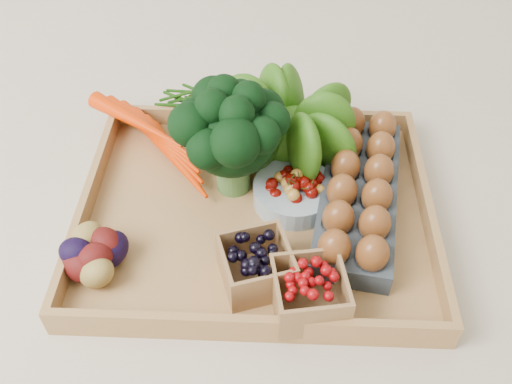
{
  "coord_description": "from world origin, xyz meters",
  "views": [
    {
      "loc": [
        0.02,
        -0.61,
        0.69
      ],
      "look_at": [
        0.0,
        0.0,
        0.06
      ],
      "focal_mm": 40.0,
      "sensor_mm": 36.0,
      "label": 1
    }
  ],
  "objects_px": {
    "broccoli": "(232,154)",
    "cherry_bowl": "(294,193)",
    "tray": "(256,215)",
    "egg_carton": "(358,196)"
  },
  "relations": [
    {
      "from": "broccoli",
      "to": "tray",
      "type": "bearing_deg",
      "value": -54.76
    },
    {
      "from": "broccoli",
      "to": "egg_carton",
      "type": "relative_size",
      "value": 0.55
    },
    {
      "from": "tray",
      "to": "egg_carton",
      "type": "height_order",
      "value": "egg_carton"
    },
    {
      "from": "egg_carton",
      "to": "cherry_bowl",
      "type": "bearing_deg",
      "value": -173.19
    },
    {
      "from": "tray",
      "to": "broccoli",
      "type": "xyz_separation_m",
      "value": [
        -0.04,
        0.06,
        0.08
      ]
    },
    {
      "from": "tray",
      "to": "cherry_bowl",
      "type": "xyz_separation_m",
      "value": [
        0.06,
        0.03,
        0.03
      ]
    },
    {
      "from": "tray",
      "to": "broccoli",
      "type": "bearing_deg",
      "value": 125.24
    },
    {
      "from": "cherry_bowl",
      "to": "egg_carton",
      "type": "xyz_separation_m",
      "value": [
        0.1,
        -0.0,
        0.0
      ]
    },
    {
      "from": "broccoli",
      "to": "cherry_bowl",
      "type": "relative_size",
      "value": 1.39
    },
    {
      "from": "tray",
      "to": "broccoli",
      "type": "distance_m",
      "value": 0.11
    }
  ]
}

